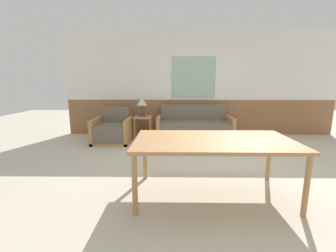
{
  "coord_description": "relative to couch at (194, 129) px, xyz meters",
  "views": [
    {
      "loc": [
        -0.78,
        -3.48,
        1.42
      ],
      "look_at": [
        -0.85,
        0.95,
        0.55
      ],
      "focal_mm": 24.0,
      "sensor_mm": 36.0,
      "label": 1
    }
  ],
  "objects": [
    {
      "name": "book_stack",
      "position": [
        -1.28,
        -0.11,
        0.32
      ],
      "size": [
        0.17,
        0.14,
        0.02
      ],
      "color": "#994C84",
      "rests_on": "side_table"
    },
    {
      "name": "couch",
      "position": [
        0.0,
        0.0,
        0.0
      ],
      "size": [
        1.88,
        0.82,
        0.85
      ],
      "color": "#B27F4C",
      "rests_on": "ground_plane"
    },
    {
      "name": "dining_table",
      "position": [
        -0.06,
        -2.9,
        0.41
      ],
      "size": [
        1.94,
        1.05,
        0.73
      ],
      "color": "#B27F4C",
      "rests_on": "ground_plane"
    },
    {
      "name": "side_table",
      "position": [
        -1.29,
        -0.02,
        0.19
      ],
      "size": [
        0.44,
        0.44,
        0.57
      ],
      "color": "#B27F4C",
      "rests_on": "ground_plane"
    },
    {
      "name": "wall_back",
      "position": [
        0.2,
        0.52,
        1.1
      ],
      "size": [
        7.2,
        0.09,
        2.7
      ],
      "color": "#8E603D",
      "rests_on": "ground_plane"
    },
    {
      "name": "ground_plane",
      "position": [
        0.2,
        -2.11,
        -0.26
      ],
      "size": [
        16.0,
        16.0,
        0.0
      ],
      "primitive_type": "plane",
      "color": "beige"
    },
    {
      "name": "armchair",
      "position": [
        -1.99,
        -0.37,
        -0.0
      ],
      "size": [
        0.85,
        0.81,
        0.81
      ],
      "rotation": [
        0.0,
        0.0,
        0.08
      ],
      "color": "#B27F4C",
      "rests_on": "ground_plane"
    },
    {
      "name": "table_lamp",
      "position": [
        -1.32,
        0.06,
        0.67
      ],
      "size": [
        0.26,
        0.26,
        0.48
      ],
      "color": "#262628",
      "rests_on": "side_table"
    }
  ]
}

